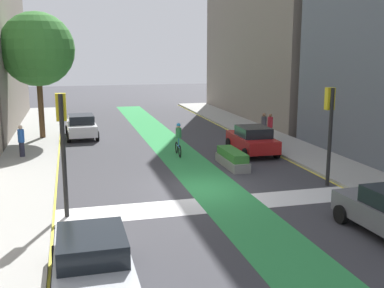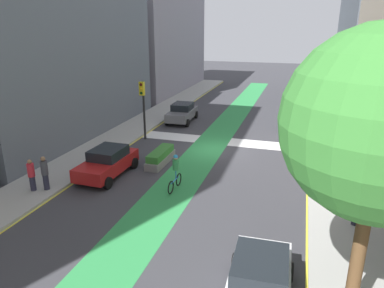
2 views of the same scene
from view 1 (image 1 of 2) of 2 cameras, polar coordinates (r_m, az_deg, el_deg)
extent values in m
plane|color=#38383D|center=(19.86, 1.08, -5.60)|extent=(120.00, 120.00, 0.00)
cube|color=#2D8C47|center=(20.03, 2.81, -5.45)|extent=(2.40, 60.00, 0.01)
cube|color=silver|center=(18.03, 2.83, -7.39)|extent=(12.00, 1.80, 0.01)
cube|color=#9E9E99|center=(19.28, -21.05, -6.69)|extent=(3.00, 60.00, 0.15)
cube|color=yellow|center=(19.18, -16.56, -6.70)|extent=(0.16, 60.00, 0.01)
cube|color=#9E9E99|center=(22.97, 19.43, -3.69)|extent=(3.00, 60.00, 0.15)
cube|color=yellow|center=(22.19, 16.20, -4.20)|extent=(0.16, 60.00, 0.01)
cylinder|color=black|center=(20.80, 16.56, 0.75)|extent=(0.16, 0.16, 4.26)
cube|color=gold|center=(20.74, 16.53, 5.35)|extent=(0.35, 0.28, 0.95)
sphere|color=#3F0A0A|center=(20.83, 16.38, 6.21)|extent=(0.20, 0.20, 0.20)
sphere|color=yellow|center=(20.86, 16.34, 5.39)|extent=(0.20, 0.20, 0.20)
sphere|color=#0C3814|center=(20.89, 16.29, 4.58)|extent=(0.20, 0.20, 0.20)
cylinder|color=black|center=(16.74, -15.46, -1.53)|extent=(0.16, 0.16, 4.37)
cube|color=gold|center=(16.65, -15.77, 4.37)|extent=(0.35, 0.28, 0.95)
sphere|color=#3F0A0A|center=(16.76, -15.82, 5.45)|extent=(0.20, 0.20, 0.20)
sphere|color=yellow|center=(16.79, -15.76, 4.43)|extent=(0.20, 0.20, 0.20)
sphere|color=#0C3814|center=(16.83, -15.71, 3.42)|extent=(0.20, 0.20, 0.20)
cube|color=#B2B7BF|center=(11.99, -12.11, -14.32)|extent=(1.80, 4.20, 0.70)
cube|color=black|center=(11.55, -12.20, -11.96)|extent=(1.60, 2.00, 0.55)
cylinder|color=black|center=(13.48, -16.29, -13.17)|extent=(0.22, 0.64, 0.64)
cylinder|color=black|center=(13.53, -8.46, -12.73)|extent=(0.22, 0.64, 0.64)
cube|color=#A51919|center=(26.74, 7.36, 0.28)|extent=(1.91, 4.25, 0.70)
cube|color=black|center=(26.44, 7.54, 1.52)|extent=(1.65, 2.04, 0.55)
cylinder|color=black|center=(27.87, 4.55, 0.06)|extent=(0.24, 0.65, 0.64)
cylinder|color=black|center=(28.47, 8.00, 0.23)|extent=(0.24, 0.65, 0.64)
cylinder|color=black|center=(25.16, 6.59, -1.24)|extent=(0.24, 0.65, 0.64)
cylinder|color=black|center=(25.81, 10.35, -1.02)|extent=(0.24, 0.65, 0.64)
cylinder|color=black|center=(16.84, 17.81, -8.21)|extent=(0.24, 0.65, 0.64)
cube|color=silver|center=(32.15, -13.41, 1.95)|extent=(1.94, 4.26, 0.70)
cube|color=black|center=(31.86, -13.44, 3.01)|extent=(1.67, 2.05, 0.55)
cylinder|color=black|center=(33.62, -15.07, 1.68)|extent=(0.24, 0.65, 0.64)
cylinder|color=black|center=(33.72, -12.01, 1.85)|extent=(0.24, 0.65, 0.64)
cylinder|color=black|center=(30.73, -14.89, 0.78)|extent=(0.24, 0.65, 0.64)
cylinder|color=black|center=(30.83, -11.54, 0.97)|extent=(0.24, 0.65, 0.64)
torus|color=black|center=(26.59, -1.90, -0.42)|extent=(0.10, 0.68, 0.68)
torus|color=black|center=(25.58, -1.50, -0.90)|extent=(0.10, 0.68, 0.68)
cylinder|color=#2672BF|center=(26.05, -1.71, -0.27)|extent=(0.11, 0.95, 0.06)
cylinder|color=#2672BF|center=(25.85, -1.65, 0.25)|extent=(0.05, 0.05, 0.50)
cylinder|color=#338C4C|center=(25.75, -1.66, 1.39)|extent=(0.32, 0.32, 0.55)
sphere|color=tan|center=(25.69, -1.66, 2.24)|extent=(0.22, 0.22, 0.22)
sphere|color=#268CCC|center=(25.68, -1.67, 2.33)|extent=(0.23, 0.23, 0.23)
cylinder|color=#262638|center=(29.96, 8.77, 1.22)|extent=(0.28, 0.28, 0.81)
cylinder|color=#3F3F47|center=(29.83, 8.81, 2.67)|extent=(0.34, 0.34, 0.72)
sphere|color=#8C6647|center=(29.76, 8.84, 3.57)|extent=(0.23, 0.23, 0.23)
cylinder|color=#262638|center=(26.75, -20.13, -0.62)|extent=(0.28, 0.28, 0.79)
cylinder|color=#2659B2|center=(26.61, -20.24, 0.95)|extent=(0.34, 0.34, 0.70)
sphere|color=beige|center=(26.54, -20.31, 1.93)|extent=(0.23, 0.23, 0.23)
cylinder|color=#262638|center=(30.45, 9.52, 1.32)|extent=(0.28, 0.28, 0.76)
cylinder|color=red|center=(30.34, 9.56, 2.65)|extent=(0.34, 0.34, 0.67)
sphere|color=#8C6647|center=(30.27, 9.59, 3.48)|extent=(0.22, 0.22, 0.22)
cylinder|color=brown|center=(31.90, -18.04, 4.37)|extent=(0.36, 0.36, 4.06)
sphere|color=#387F33|center=(31.69, -18.46, 10.98)|extent=(4.71, 4.71, 4.71)
cube|color=slate|center=(23.69, 4.96, -2.24)|extent=(0.85, 3.01, 0.45)
cube|color=#33722D|center=(23.59, 4.98, -1.24)|extent=(0.76, 2.71, 0.40)
camera|label=2|loc=(40.66, -15.24, 14.28)|focal=33.55mm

